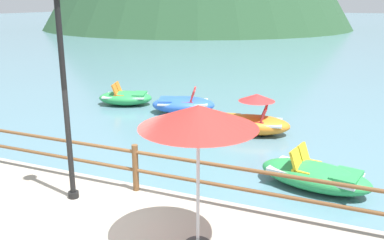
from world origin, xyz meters
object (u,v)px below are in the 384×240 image
object	(u,v)px
beach_umbrella	(198,119)
pedal_boat_3	(126,98)
pedal_boat_2	(315,175)
lamp_post	(63,75)
pedal_boat_0	(183,104)
pedal_boat_1	(252,121)

from	to	relation	value
beach_umbrella	pedal_boat_3	size ratio (longest dim) A/B	0.94
beach_umbrella	pedal_boat_2	distance (m)	4.50
pedal_boat_2	pedal_boat_3	world-z (taller)	pedal_boat_2
lamp_post	beach_umbrella	world-z (taller)	lamp_post
pedal_boat_2	beach_umbrella	bearing A→B (deg)	-108.68
lamp_post	pedal_boat_0	distance (m)	8.30
beach_umbrella	pedal_boat_0	size ratio (longest dim) A/B	0.86
pedal_boat_1	pedal_boat_2	world-z (taller)	pedal_boat_1
pedal_boat_1	pedal_boat_2	xyz separation A→B (m)	(2.32, -3.26, -0.13)
pedal_boat_0	pedal_boat_2	bearing A→B (deg)	-41.41
pedal_boat_2	pedal_boat_3	xyz separation A→B (m)	(-7.94, 4.94, -0.01)
pedal_boat_2	pedal_boat_1	bearing A→B (deg)	125.46
beach_umbrella	pedal_boat_1	xyz separation A→B (m)	(-1.05, 7.01, -2.02)
pedal_boat_0	pedal_boat_2	size ratio (longest dim) A/B	0.99
pedal_boat_1	lamp_post	bearing A→B (deg)	-105.42
lamp_post	beach_umbrella	size ratio (longest dim) A/B	1.74
pedal_boat_0	pedal_boat_3	bearing A→B (deg)	174.73
pedal_boat_1	pedal_boat_2	bearing A→B (deg)	-54.54
beach_umbrella	pedal_boat_1	size ratio (longest dim) A/B	0.89
beach_umbrella	pedal_boat_1	distance (m)	7.37
beach_umbrella	pedal_boat_2	size ratio (longest dim) A/B	0.85
lamp_post	beach_umbrella	xyz separation A→B (m)	(2.82, -0.62, -0.32)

